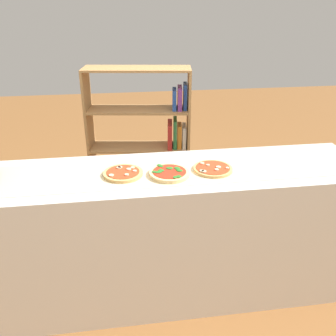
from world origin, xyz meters
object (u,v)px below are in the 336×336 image
(pizza_mushroom_0, at_px, (123,173))
(pizza_spinach_1, at_px, (169,173))
(pizza_mushroom_2, at_px, (213,169))
(bookshelf, at_px, (153,155))

(pizza_mushroom_0, relative_size, pizza_spinach_1, 0.98)
(pizza_mushroom_0, relative_size, pizza_mushroom_2, 0.99)
(pizza_spinach_1, xyz_separation_m, pizza_mushroom_2, (0.27, 0.03, -0.00))
(pizza_spinach_1, distance_m, bookshelf, 1.11)
(pizza_spinach_1, bearing_deg, bookshelf, 89.44)
(pizza_mushroom_0, bearing_deg, pizza_spinach_1, -8.68)
(pizza_mushroom_0, xyz_separation_m, bookshelf, (0.28, 1.01, -0.33))
(pizza_mushroom_0, relative_size, bookshelf, 0.17)
(pizza_mushroom_2, relative_size, bookshelf, 0.17)
(pizza_mushroom_0, height_order, pizza_spinach_1, pizza_spinach_1)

